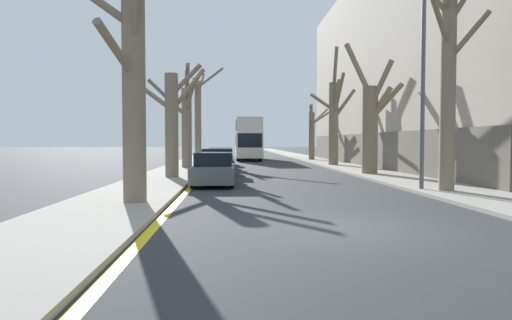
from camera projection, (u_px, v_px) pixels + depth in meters
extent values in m
plane|color=#2B2D30|center=(340.00, 228.00, 10.01)|extent=(300.00, 300.00, 0.00)
cube|color=gray|center=(206.00, 156.00, 59.60)|extent=(3.18, 120.00, 0.12)
cube|color=gray|center=(295.00, 155.00, 60.20)|extent=(3.18, 120.00, 0.12)
cube|color=#9E9384|center=(428.00, 66.00, 34.51)|extent=(10.00, 37.85, 15.18)
cube|color=#5E584F|center=(362.00, 150.00, 34.51)|extent=(0.12, 37.09, 2.50)
cube|color=yellow|center=(219.00, 156.00, 59.69)|extent=(0.24, 120.00, 0.01)
cylinder|color=#7A6B56|center=(134.00, 102.00, 13.39)|extent=(0.68, 0.68, 6.16)
cylinder|color=#7A6B56|center=(116.00, 50.00, 12.43)|extent=(0.80, 1.99, 1.33)
cylinder|color=#7A6B56|center=(138.00, 13.00, 12.75)|extent=(0.79, 1.39, 1.79)
cylinder|color=#7A6B56|center=(172.00, 127.00, 22.85)|extent=(0.66, 0.66, 5.30)
cylinder|color=#7A6B56|center=(188.00, 90.00, 23.29)|extent=(1.81, 1.24, 2.35)
cylinder|color=#7A6B56|center=(152.00, 95.00, 22.96)|extent=(2.15, 0.70, 1.65)
cylinder|color=#7A6B56|center=(186.00, 80.00, 22.74)|extent=(1.64, 0.35, 1.65)
cylinder|color=#7A6B56|center=(187.00, 129.00, 31.46)|extent=(0.69, 0.69, 5.57)
cylinder|color=#7A6B56|center=(168.00, 98.00, 30.69)|extent=(2.64, 1.55, 2.54)
cylinder|color=#7A6B56|center=(189.00, 100.00, 30.70)|extent=(0.79, 1.66, 1.94)
cylinder|color=#7A6B56|center=(187.00, 83.00, 29.89)|extent=(0.64, 3.09, 2.25)
cylinder|color=#7A6B56|center=(187.00, 89.00, 30.70)|extent=(0.42, 1.56, 2.41)
cylinder|color=#7A6B56|center=(191.00, 94.00, 30.46)|extent=(1.03, 2.10, 2.07)
cylinder|color=#7A6B56|center=(198.00, 122.00, 41.04)|extent=(0.59, 0.59, 7.34)
cylinder|color=#7A6B56|center=(201.00, 84.00, 41.54)|extent=(0.74, 1.49, 2.16)
cylinder|color=#7A6B56|center=(210.00, 78.00, 40.31)|extent=(2.46, 1.50, 1.71)
cylinder|color=#7A6B56|center=(196.00, 88.00, 40.33)|extent=(0.52, 1.37, 1.61)
cylinder|color=#7A6B56|center=(448.00, 93.00, 16.49)|extent=(0.54, 0.54, 7.35)
cylinder|color=#7A6B56|center=(468.00, 36.00, 15.84)|extent=(1.04, 1.42, 1.57)
cylinder|color=#7A6B56|center=(437.00, 11.00, 15.65)|extent=(1.78, 1.62, 2.33)
cylinder|color=#7A6B56|center=(370.00, 131.00, 25.53)|extent=(0.87, 0.87, 4.98)
cylinder|color=#7A6B56|center=(358.00, 69.00, 25.88)|extent=(1.50, 1.46, 3.16)
cylinder|color=#7A6B56|center=(380.00, 104.00, 25.18)|extent=(1.33, 1.02, 2.00)
cylinder|color=#7A6B56|center=(381.00, 84.00, 24.97)|extent=(1.27, 1.36, 2.58)
cylinder|color=#7A6B56|center=(386.00, 102.00, 25.38)|extent=(1.98, 0.58, 2.17)
cylinder|color=#7A6B56|center=(334.00, 125.00, 35.13)|extent=(0.74, 0.74, 6.43)
cylinder|color=#7A6B56|center=(335.00, 69.00, 33.93)|extent=(0.55, 2.31, 3.00)
cylinder|color=#7A6B56|center=(322.00, 102.00, 35.69)|extent=(1.80, 1.62, 1.54)
cylinder|color=#7A6B56|center=(344.00, 104.00, 34.71)|extent=(1.71, 1.14, 2.33)
cylinder|color=#7A6B56|center=(339.00, 96.00, 34.31)|extent=(0.70, 1.79, 3.35)
cylinder|color=#7A6B56|center=(336.00, 98.00, 34.40)|extent=(0.38, 1.57, 2.74)
cylinder|color=#7A6B56|center=(312.00, 136.00, 45.34)|extent=(0.57, 0.57, 4.86)
cylinder|color=#7A6B56|center=(312.00, 121.00, 44.07)|extent=(0.52, 2.54, 1.63)
cylinder|color=#7A6B56|center=(311.00, 118.00, 44.61)|extent=(0.61, 1.51, 2.45)
cylinder|color=#7A6B56|center=(320.00, 118.00, 45.33)|extent=(1.86, 0.24, 1.31)
cylinder|color=#7A6B56|center=(320.00, 117.00, 45.99)|extent=(2.04, 1.60, 1.73)
cylinder|color=#7A6B56|center=(312.00, 111.00, 44.48)|extent=(0.50, 1.66, 1.34)
cube|color=silver|center=(248.00, 145.00, 47.47)|extent=(2.50, 11.34, 2.41)
cube|color=silver|center=(248.00, 127.00, 47.39)|extent=(2.45, 11.12, 1.30)
cube|color=#B8B1A9|center=(248.00, 120.00, 47.36)|extent=(2.45, 11.12, 0.12)
cube|color=black|center=(248.00, 140.00, 47.45)|extent=(2.53, 9.98, 1.25)
cube|color=black|center=(248.00, 126.00, 47.39)|extent=(2.53, 9.98, 0.99)
cube|color=black|center=(250.00, 140.00, 41.81)|extent=(2.25, 0.06, 1.32)
cylinder|color=black|center=(238.00, 156.00, 44.06)|extent=(0.30, 1.06, 1.06)
cylinder|color=black|center=(260.00, 156.00, 44.17)|extent=(0.30, 1.06, 1.06)
cylinder|color=black|center=(237.00, 154.00, 50.62)|extent=(0.30, 1.06, 1.06)
cylinder|color=black|center=(257.00, 154.00, 50.73)|extent=(0.30, 1.06, 1.06)
cube|color=#4C5156|center=(214.00, 173.00, 19.93)|extent=(1.82, 4.42, 0.67)
cube|color=black|center=(214.00, 159.00, 20.16)|extent=(1.60, 2.30, 0.57)
cylinder|color=black|center=(193.00, 180.00, 18.57)|extent=(0.20, 0.67, 0.67)
cylinder|color=black|center=(232.00, 180.00, 18.65)|extent=(0.20, 0.67, 0.67)
cylinder|color=black|center=(198.00, 175.00, 21.21)|extent=(0.20, 0.67, 0.67)
cylinder|color=black|center=(232.00, 175.00, 21.30)|extent=(0.20, 0.67, 0.67)
cube|color=black|center=(218.00, 166.00, 25.33)|extent=(1.88, 4.39, 0.70)
cube|color=black|center=(218.00, 154.00, 25.57)|extent=(1.65, 2.28, 0.62)
cylinder|color=black|center=(201.00, 172.00, 23.99)|extent=(0.20, 0.65, 0.65)
cylinder|color=black|center=(232.00, 171.00, 24.07)|extent=(0.20, 0.65, 0.65)
cylinder|color=black|center=(204.00, 169.00, 26.61)|extent=(0.20, 0.65, 0.65)
cylinder|color=black|center=(233.00, 168.00, 26.70)|extent=(0.20, 0.65, 0.65)
cube|color=navy|center=(220.00, 162.00, 31.03)|extent=(1.74, 4.38, 0.67)
cube|color=black|center=(220.00, 152.00, 31.27)|extent=(1.53, 2.28, 0.64)
cylinder|color=black|center=(208.00, 166.00, 29.69)|extent=(0.20, 0.61, 0.61)
cylinder|color=black|center=(231.00, 166.00, 29.77)|extent=(0.20, 0.61, 0.61)
cylinder|color=black|center=(210.00, 164.00, 32.31)|extent=(0.20, 0.61, 0.61)
cylinder|color=black|center=(232.00, 164.00, 32.39)|extent=(0.20, 0.61, 0.61)
cube|color=#4C5156|center=(222.00, 159.00, 36.36)|extent=(1.78, 4.08, 0.59)
cube|color=black|center=(222.00, 152.00, 36.58)|extent=(1.57, 2.12, 0.63)
cylinder|color=black|center=(212.00, 162.00, 35.10)|extent=(0.20, 0.65, 0.65)
cylinder|color=black|center=(232.00, 162.00, 35.18)|extent=(0.20, 0.65, 0.65)
cylinder|color=black|center=(213.00, 161.00, 37.54)|extent=(0.20, 0.65, 0.65)
cylinder|color=black|center=(232.00, 161.00, 37.62)|extent=(0.20, 0.65, 0.65)
cylinder|color=#4C4F54|center=(423.00, 71.00, 17.05)|extent=(0.16, 0.16, 9.12)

